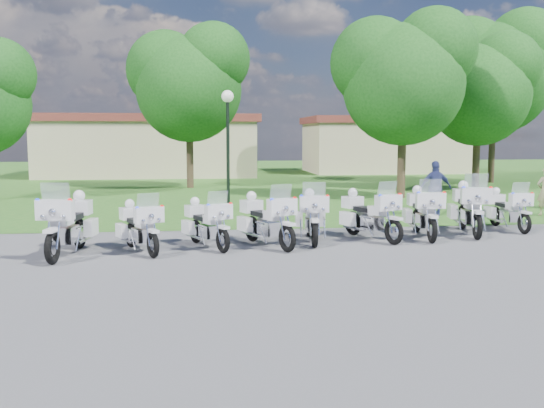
{
  "coord_description": "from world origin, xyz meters",
  "views": [
    {
      "loc": [
        -2.52,
        -14.36,
        2.72
      ],
      "look_at": [
        -0.71,
        1.2,
        0.95
      ],
      "focal_mm": 40.0,
      "sensor_mm": 36.0,
      "label": 1
    }
  ],
  "objects": [
    {
      "name": "motorcycle_1",
      "position": [
        -4.0,
        -0.01,
        0.6
      ],
      "size": [
        1.26,
        2.0,
        1.44
      ],
      "rotation": [
        0.0,
        0.0,
        3.57
      ],
      "color": "black",
      "rests_on": "ground"
    },
    {
      "name": "tree_1",
      "position": [
        -3.16,
        17.59,
        5.61
      ],
      "size": [
        6.36,
        5.42,
        8.48
      ],
      "color": "#38281C",
      "rests_on": "ground"
    },
    {
      "name": "motorcycle_4",
      "position": [
        0.3,
        0.96,
        0.67
      ],
      "size": [
        0.92,
        2.37,
        1.59
      ],
      "rotation": [
        0.0,
        0.0,
        3.04
      ],
      "color": "black",
      "rests_on": "ground"
    },
    {
      "name": "bystander_c",
      "position": [
        5.42,
        5.45,
        0.93
      ],
      "size": [
        1.1,
        0.47,
        1.86
      ],
      "primitive_type": "imported",
      "rotation": [
        0.0,
        0.0,
        3.13
      ],
      "color": "navy",
      "rests_on": "ground"
    },
    {
      "name": "tree_4",
      "position": [
        14.11,
        19.07,
        6.54
      ],
      "size": [
        7.41,
        6.32,
        9.87
      ],
      "color": "#38281C",
      "rests_on": "ground"
    },
    {
      "name": "grass_lawn",
      "position": [
        0.0,
        27.0,
        0.0
      ],
      "size": [
        100.0,
        48.0,
        0.01
      ],
      "primitive_type": "cube",
      "color": "#29641F",
      "rests_on": "ground"
    },
    {
      "name": "tree_2",
      "position": [
        6.11,
        11.3,
        5.39
      ],
      "size": [
        6.11,
        5.22,
        8.15
      ],
      "color": "#38281C",
      "rests_on": "ground"
    },
    {
      "name": "building_west",
      "position": [
        -6.0,
        28.0,
        2.07
      ],
      "size": [
        14.56,
        8.32,
        4.1
      ],
      "color": "#C5B88E",
      "rests_on": "ground"
    },
    {
      "name": "motorcycle_2",
      "position": [
        -2.42,
        0.38,
        0.6
      ],
      "size": [
        1.26,
        1.99,
        1.44
      ],
      "rotation": [
        0.0,
        0.0,
        3.57
      ],
      "color": "black",
      "rests_on": "ground"
    },
    {
      "name": "ground",
      "position": [
        0.0,
        0.0,
        0.0
      ],
      "size": [
        100.0,
        100.0,
        0.0
      ],
      "primitive_type": "plane",
      "color": "#57575C",
      "rests_on": "ground"
    },
    {
      "name": "motorcycle_7",
      "position": [
        4.88,
        1.66,
        0.72
      ],
      "size": [
        1.19,
        2.55,
        1.73
      ],
      "rotation": [
        0.0,
        0.0,
        2.93
      ],
      "color": "black",
      "rests_on": "ground"
    },
    {
      "name": "building_east",
      "position": [
        11.0,
        30.0,
        2.07
      ],
      "size": [
        11.44,
        7.28,
        4.1
      ],
      "color": "#C5B88E",
      "rests_on": "ground"
    },
    {
      "name": "lamp_post",
      "position": [
        -1.56,
        7.72,
        3.27
      ],
      "size": [
        0.44,
        0.44,
        4.35
      ],
      "color": "black",
      "rests_on": "ground"
    },
    {
      "name": "motorcycle_0",
      "position": [
        -5.56,
        -0.19,
        0.72
      ],
      "size": [
        1.03,
        2.57,
        1.73
      ],
      "rotation": [
        0.0,
        0.0,
        3.02
      ],
      "color": "black",
      "rests_on": "ground"
    },
    {
      "name": "motorcycle_6",
      "position": [
        3.4,
        1.25,
        0.68
      ],
      "size": [
        0.98,
        2.41,
        1.62
      ],
      "rotation": [
        0.0,
        0.0,
        3.02
      ],
      "color": "black",
      "rests_on": "ground"
    },
    {
      "name": "tree_3",
      "position": [
        11.21,
        14.85,
        5.2
      ],
      "size": [
        5.89,
        5.03,
        7.86
      ],
      "color": "#38281C",
      "rests_on": "ground"
    },
    {
      "name": "motorcycle_8",
      "position": [
        6.32,
        2.23,
        0.6
      ],
      "size": [
        0.75,
        2.13,
        1.43
      ],
      "rotation": [
        0.0,
        0.0,
        3.19
      ],
      "color": "black",
      "rests_on": "ground"
    },
    {
      "name": "motorcycle_5",
      "position": [
        1.86,
        1.07,
        0.66
      ],
      "size": [
        1.34,
        2.22,
        1.58
      ],
      "rotation": [
        0.0,
        0.0,
        3.54
      ],
      "color": "black",
      "rests_on": "ground"
    },
    {
      "name": "motorcycle_3",
      "position": [
        -0.95,
        0.41,
        0.66
      ],
      "size": [
        1.38,
        2.2,
        1.59
      ],
      "rotation": [
        0.0,
        0.0,
        3.57
      ],
      "color": "black",
      "rests_on": "ground"
    }
  ]
}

